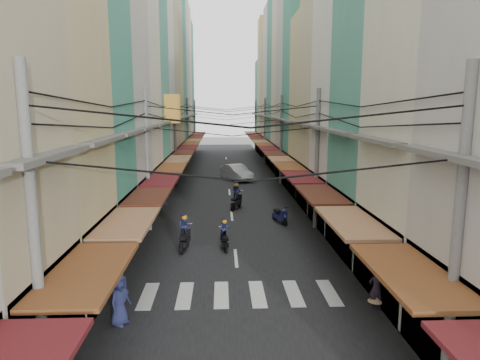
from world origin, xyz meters
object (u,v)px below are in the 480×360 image
object	(u,v)px
bicycle	(380,251)
market_umbrella	(347,202)
white_car	(237,180)
traffic_sign	(332,204)

from	to	relation	value
bicycle	market_umbrella	distance (m)	2.93
white_car	bicycle	size ratio (longest dim) A/B	3.10
bicycle	traffic_sign	size ratio (longest dim) A/B	0.59
white_car	market_umbrella	world-z (taller)	market_umbrella
market_umbrella	white_car	bearing A→B (deg)	103.18
bicycle	market_umbrella	xyz separation A→B (m)	(-1.60, 0.61, 2.38)
bicycle	traffic_sign	world-z (taller)	traffic_sign
white_car	traffic_sign	world-z (taller)	traffic_sign
white_car	bicycle	world-z (taller)	white_car
market_umbrella	traffic_sign	xyz separation A→B (m)	(-0.58, 0.74, -0.24)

